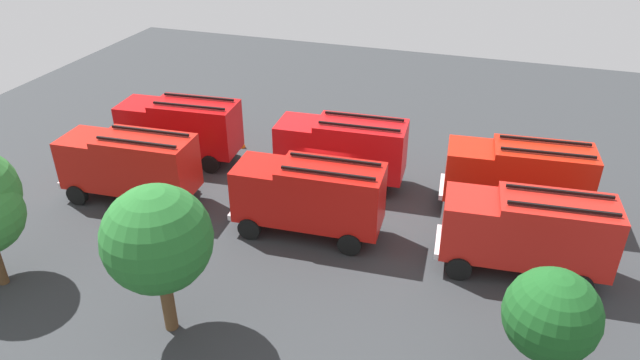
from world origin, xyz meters
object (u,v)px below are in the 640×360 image
Objects in this scene: fire_truck_1 at (342,147)px; fire_truck_5 at (130,163)px; firefighter_3 at (593,189)px; tree_0 at (551,316)px; fire_truck_0 at (518,174)px; firefighter_4 at (103,156)px; fire_truck_2 at (180,126)px; fire_truck_4 at (309,194)px; traffic_cone_0 at (241,142)px; firefighter_0 at (348,186)px; firefighter_1 at (216,124)px; firefighter_2 at (184,172)px; fire_truck_3 at (527,230)px; tree_1 at (157,240)px.

fire_truck_5 is at bearing 24.52° from fire_truck_1.
firefighter_3 is 0.35× the size of tree_0.
fire_truck_0 is 1.53× the size of tree_0.
fire_truck_2 is at bearing -119.29° from firefighter_4.
tree_0 reaches higher than fire_truck_4.
traffic_cone_0 is (20.31, -0.54, -0.59)m from firefighter_3.
firefighter_0 is 11.39m from firefighter_1.
fire_truck_0 and fire_truck_2 have the same top height.
tree_0 is at bearing 140.46° from firefighter_2.
fire_truck_3 reaches higher than firefighter_4.
fire_truck_2 is 4.32× the size of firefighter_4.
firefighter_2 is at bearing -159.07° from firefighter_4.
fire_truck_0 is 1.00× the size of fire_truck_2.
fire_truck_5 is 4.35m from firefighter_4.
firefighter_3 is at bearing -158.69° from fire_truck_0.
tree_0 is (-10.41, 11.73, 1.10)m from fire_truck_1.
fire_truck_4 is 12.42m from firefighter_1.
firefighter_3 is (-13.13, -7.02, -1.20)m from fire_truck_4.
tree_1 reaches higher than firefighter_4.
fire_truck_1 reaches higher than firefighter_4.
fire_truck_3 is at bearing 176.65° from fire_truck_5.
fire_truck_2 reaches higher than firefighter_2.
fire_truck_0 is 4.40× the size of firefighter_2.
firefighter_1 is 6.36m from firefighter_2.
fire_truck_0 is 17.54m from firefighter_2.
tree_1 is at bearing 65.93° from fire_truck_4.
firefighter_2 is at bearing -10.80° from fire_truck_3.
fire_truck_0 is 1.00× the size of fire_truck_3.
fire_truck_5 is (9.91, 5.23, 0.00)m from fire_truck_1.
firefighter_1 is 7.25m from firefighter_4.
tree_0 is (-20.32, 6.51, 1.10)m from fire_truck_5.
firefighter_4 is at bearing 59.24° from firefighter_0.
firefighter_2 is at bearing -24.67° from tree_0.
fire_truck_4 is at bearing 146.28° from firefighter_3.
firefighter_0 is at bearing -24.34° from fire_truck_3.
fire_truck_3 is 1.19× the size of tree_1.
fire_truck_4 is 4.11× the size of firefighter_0.
fire_truck_4 is 9.90× the size of traffic_cone_0.
fire_truck_0 is 19.82m from fire_truck_5.
tree_0 is (-18.38, 8.44, 2.31)m from firefighter_2.
tree_0 is at bearing -163.16° from firefighter_3.
firefighter_2 is (-1.84, 3.01, -1.22)m from fire_truck_2.
tree_1 reaches higher than fire_truck_0.
fire_truck_3 is 4.32× the size of firefighter_4.
fire_truck_1 is 4.36× the size of firefighter_2.
fire_truck_1 is at bearing -102.98° from tree_1.
firefighter_0 is 9.03m from firefighter_2.
firefighter_3 is (-21.07, -5.03, 0.02)m from firefighter_2.
tree_0 is at bearing 6.13° from firefighter_1.
tree_0 is (-19.67, 14.67, 2.23)m from firefighter_1.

